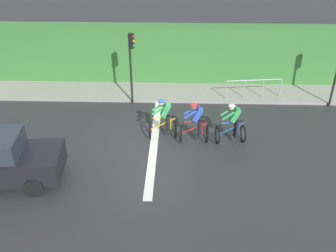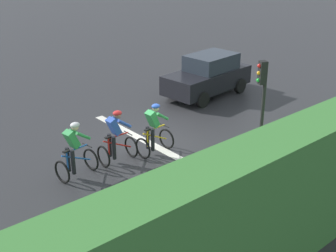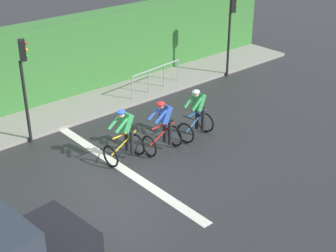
% 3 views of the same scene
% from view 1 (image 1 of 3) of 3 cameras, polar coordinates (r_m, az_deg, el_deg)
% --- Properties ---
extents(ground_plane, '(80.00, 80.00, 0.00)m').
position_cam_1_polar(ground_plane, '(15.01, -3.03, -2.26)').
color(ground_plane, '#28282B').
extents(sidewalk_kerb, '(2.80, 20.41, 0.12)m').
position_cam_1_polar(sidewalk_kerb, '(19.09, 4.08, 5.47)').
color(sidewalk_kerb, gray).
rests_on(sidewalk_kerb, ground).
extents(stone_wall_low, '(0.44, 20.41, 0.61)m').
position_cam_1_polar(stone_wall_low, '(19.81, 4.03, 7.21)').
color(stone_wall_low, gray).
rests_on(stone_wall_low, ground).
extents(hedge_wall, '(1.10, 20.41, 2.91)m').
position_cam_1_polar(hedge_wall, '(19.67, 4.12, 10.64)').
color(hedge_wall, '#387533').
rests_on(hedge_wall, ground).
extents(road_marking_stop_line, '(7.00, 0.30, 0.01)m').
position_cam_1_polar(road_marking_stop_line, '(14.99, -2.07, -2.27)').
color(road_marking_stop_line, silver).
rests_on(road_marking_stop_line, ground).
extents(cyclist_lead, '(0.82, 1.16, 1.66)m').
position_cam_1_polar(cyclist_lead, '(14.74, 9.63, 0.27)').
color(cyclist_lead, black).
rests_on(cyclist_lead, ground).
extents(cyclist_second, '(0.68, 1.08, 1.66)m').
position_cam_1_polar(cyclist_second, '(14.61, 4.16, 0.37)').
color(cyclist_second, black).
rests_on(cyclist_second, ground).
extents(cyclist_mid, '(0.75, 1.12, 1.66)m').
position_cam_1_polar(cyclist_mid, '(14.86, -0.63, 1.01)').
color(cyclist_mid, black).
rests_on(cyclist_mid, ground).
extents(traffic_light_near_crossing, '(0.27, 0.30, 3.34)m').
position_cam_1_polar(traffic_light_near_crossing, '(16.98, -5.51, 10.07)').
color(traffic_light_near_crossing, black).
rests_on(traffic_light_near_crossing, ground).
extents(pedestrian_railing_kerbside, '(0.37, 2.64, 1.03)m').
position_cam_1_polar(pedestrian_railing_kerbside, '(18.31, 12.78, 6.02)').
color(pedestrian_railing_kerbside, '#999EA3').
rests_on(pedestrian_railing_kerbside, ground).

